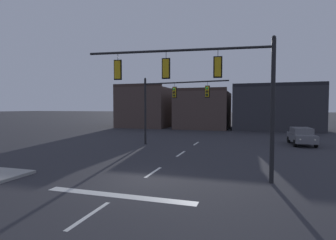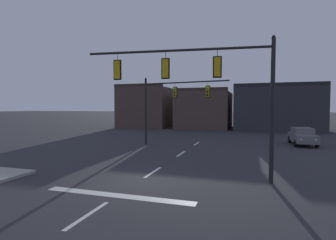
% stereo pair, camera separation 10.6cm
% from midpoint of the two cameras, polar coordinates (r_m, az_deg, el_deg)
% --- Properties ---
extents(ground_plane, '(400.00, 400.00, 0.00)m').
position_cam_midpoint_polar(ground_plane, '(12.91, -6.57, -13.09)').
color(ground_plane, '#2B2B30').
extents(stop_bar_paint, '(6.40, 0.50, 0.01)m').
position_cam_midpoint_polar(stop_bar_paint, '(11.19, -10.85, -15.61)').
color(stop_bar_paint, silver).
rests_on(stop_bar_paint, ground).
extents(lane_centreline, '(0.16, 26.40, 0.01)m').
position_cam_midpoint_polar(lane_centreline, '(14.70, -3.37, -11.10)').
color(lane_centreline, silver).
rests_on(lane_centreline, ground).
extents(signal_mast_near_side, '(9.05, 1.15, 6.78)m').
position_cam_midpoint_polar(signal_mast_near_side, '(12.99, 8.19, 8.37)').
color(signal_mast_near_side, black).
rests_on(signal_mast_near_side, ground).
extents(signal_mast_far_side, '(7.95, 1.31, 6.32)m').
position_cam_midpoint_polar(signal_mast_far_side, '(24.26, -0.07, 4.54)').
color(signal_mast_far_side, black).
rests_on(signal_mast_far_side, ground).
extents(car_lot_nearside, '(2.09, 4.53, 1.61)m').
position_cam_midpoint_polar(car_lot_nearside, '(27.83, 26.59, -3.04)').
color(car_lot_nearside, slate).
rests_on(car_lot_nearside, ground).
extents(building_row, '(32.13, 13.59, 7.41)m').
position_cam_midpoint_polar(building_row, '(46.47, 8.18, 2.41)').
color(building_row, '#473833').
rests_on(building_row, ground).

